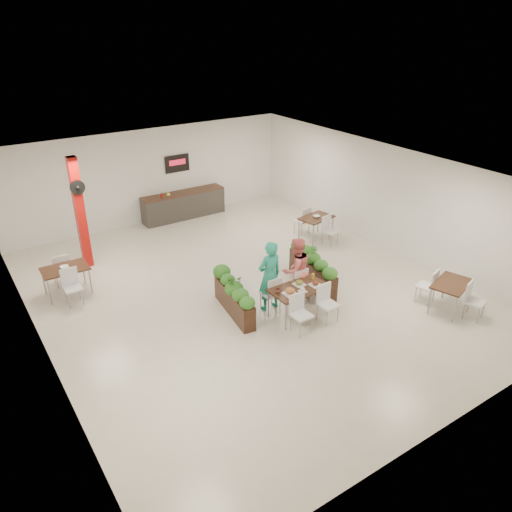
{
  "coord_description": "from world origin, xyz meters",
  "views": [
    {
      "loc": [
        -6.09,
        -9.64,
        6.59
      ],
      "look_at": [
        0.14,
        -0.28,
        1.1
      ],
      "focal_mm": 35.0,
      "sensor_mm": 36.0,
      "label": 1
    }
  ],
  "objects": [
    {
      "name": "diner_man",
      "position": [
        0.03,
        -1.03,
        0.9
      ],
      "size": [
        0.66,
        0.44,
        1.8
      ],
      "primitive_type": "imported",
      "rotation": [
        0.0,
        0.0,
        3.15
      ],
      "color": "teal",
      "rests_on": "ground"
    },
    {
      "name": "ground",
      "position": [
        0.0,
        0.0,
        0.0
      ],
      "size": [
        12.0,
        12.0,
        0.0
      ],
      "primitive_type": "plane",
      "color": "beige",
      "rests_on": "ground"
    },
    {
      "name": "side_table_c",
      "position": [
        3.64,
        -3.53,
        0.62
      ],
      "size": [
        1.25,
        1.67,
        0.92
      ],
      "rotation": [
        0.0,
        0.0,
        0.3
      ],
      "color": "black",
      "rests_on": "ground"
    },
    {
      "name": "red_column",
      "position": [
        -3.0,
        3.79,
        1.64
      ],
      "size": [
        0.4,
        0.41,
        3.2
      ],
      "color": "#A90E0B",
      "rests_on": "ground"
    },
    {
      "name": "planter_left",
      "position": [
        -0.81,
        -0.75,
        0.51
      ],
      "size": [
        0.63,
        1.95,
        1.03
      ],
      "rotation": [
        0.0,
        0.0,
        1.42
      ],
      "color": "black",
      "rests_on": "ground"
    },
    {
      "name": "room_shell",
      "position": [
        0.0,
        0.0,
        2.01
      ],
      "size": [
        10.1,
        12.1,
        3.22
      ],
      "color": "white",
      "rests_on": "ground"
    },
    {
      "name": "main_table",
      "position": [
        0.42,
        -1.69,
        0.64
      ],
      "size": [
        1.41,
        1.64,
        0.92
      ],
      "rotation": [
        0.0,
        0.0,
        0.01
      ],
      "color": "black",
      "rests_on": "ground"
    },
    {
      "name": "planter_right",
      "position": [
        1.64,
        -0.71,
        0.52
      ],
      "size": [
        0.74,
        2.13,
        1.13
      ],
      "rotation": [
        0.0,
        0.0,
        1.38
      ],
      "color": "black",
      "rests_on": "ground"
    },
    {
      "name": "side_table_b",
      "position": [
        3.7,
        1.61,
        0.62
      ],
      "size": [
        1.18,
        1.67,
        0.92
      ],
      "rotation": [
        0.0,
        0.0,
        0.18
      ],
      "color": "black",
      "rests_on": "ground"
    },
    {
      "name": "side_table_a",
      "position": [
        -3.91,
        2.43,
        0.63
      ],
      "size": [
        1.15,
        1.62,
        0.92
      ],
      "rotation": [
        0.0,
        0.0,
        -0.01
      ],
      "color": "black",
      "rests_on": "ground"
    },
    {
      "name": "diner_woman",
      "position": [
        0.83,
        -1.03,
        0.84
      ],
      "size": [
        0.83,
        0.65,
        1.68
      ],
      "primitive_type": "imported",
      "rotation": [
        0.0,
        0.0,
        3.15
      ],
      "color": "#FB726F",
      "rests_on": "ground"
    },
    {
      "name": "service_counter",
      "position": [
        1.0,
        5.65,
        0.49
      ],
      "size": [
        3.0,
        0.64,
        2.2
      ],
      "color": "#302D2A",
      "rests_on": "ground"
    }
  ]
}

